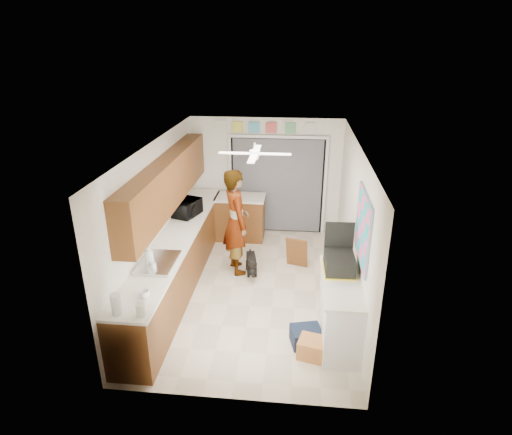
{
  "coord_description": "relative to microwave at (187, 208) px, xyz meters",
  "views": [
    {
      "loc": [
        0.69,
        -6.33,
        3.97
      ],
      "look_at": [
        0.0,
        0.4,
        1.15
      ],
      "focal_mm": 30.0,
      "sensor_mm": 36.0,
      "label": 1
    }
  ],
  "objects": [
    {
      "name": "peninsula_top",
      "position": [
        0.83,
        1.13,
        -0.17
      ],
      "size": [
        1.04,
        0.64,
        0.04
      ],
      "primitive_type": "cube",
      "color": "white",
      "rests_on": "peninsula_base"
    },
    {
      "name": "soap_bottle",
      "position": [
        -0.06,
        -1.92,
        0.01
      ],
      "size": [
        0.15,
        0.15,
        0.33
      ],
      "primitive_type": "imported",
      "rotation": [
        0.0,
        0.0,
        0.16
      ],
      "color": "silver",
      "rests_on": "left_countertop"
    },
    {
      "name": "left_base_cabinets",
      "position": [
        0.03,
        -0.87,
        -0.64
      ],
      "size": [
        0.6,
        4.8,
        0.9
      ],
      "primitive_type": "cube",
      "color": "brown",
      "rests_on": "floor"
    },
    {
      "name": "left_countertop",
      "position": [
        0.04,
        -0.87,
        -0.17
      ],
      "size": [
        0.62,
        4.8,
        0.04
      ],
      "primitive_type": "cube",
      "color": "white",
      "rests_on": "left_base_cabinets"
    },
    {
      "name": "door_trim_right",
      "position": [
        2.6,
        1.57,
        -0.04
      ],
      "size": [
        0.06,
        0.04,
        2.1
      ],
      "primitive_type": "cube",
      "color": "white",
      "rests_on": "wall_back"
    },
    {
      "name": "ceiling_fan",
      "position": [
        1.33,
        -0.67,
        1.23
      ],
      "size": [
        1.14,
        1.14,
        0.24
      ],
      "primitive_type": "cube",
      "color": "white",
      "rests_on": "ceiling"
    },
    {
      "name": "header_frame_1",
      "position": [
        1.08,
        1.6,
        1.21
      ],
      "size": [
        0.22,
        0.02,
        0.22
      ],
      "primitive_type": "cube",
      "color": "#4FB0D5",
      "rests_on": "wall_back"
    },
    {
      "name": "header_frame_4",
      "position": [
        2.23,
        1.6,
        1.21
      ],
      "size": [
        0.22,
        0.02,
        0.22
      ],
      "primitive_type": "cube",
      "color": "silver",
      "rests_on": "wall_back"
    },
    {
      "name": "sink_basin",
      "position": [
        0.04,
        -1.87,
        -0.14
      ],
      "size": [
        0.5,
        0.76,
        0.06
      ],
      "primitive_type": "cube",
      "color": "silver",
      "rests_on": "left_countertop"
    },
    {
      "name": "right_counter_top",
      "position": [
        2.67,
        -2.07,
        -0.17
      ],
      "size": [
        0.54,
        1.44,
        0.04
      ],
      "primitive_type": "cube",
      "color": "white",
      "rests_on": "right_counter_base"
    },
    {
      "name": "wall_front",
      "position": [
        1.33,
        -3.37,
        0.16
      ],
      "size": [
        3.2,
        0.0,
        3.2
      ],
      "primitive_type": "plane",
      "rotation": [
        -1.57,
        0.0,
        0.0
      ],
      "color": "white",
      "rests_on": "ground"
    },
    {
      "name": "cardboard_box",
      "position": [
        2.33,
        -2.52,
        -0.96
      ],
      "size": [
        0.49,
        0.41,
        0.26
      ],
      "primitive_type": "cube",
      "rotation": [
        0.0,
        0.0,
        -0.24
      ],
      "color": "#BE713B",
      "rests_on": "floor"
    },
    {
      "name": "microwave",
      "position": [
        0.0,
        0.0,
        0.0
      ],
      "size": [
        0.52,
        0.63,
        0.3
      ],
      "primitive_type": "imported",
      "rotation": [
        0.0,
        0.0,
        1.26
      ],
      "color": "black",
      "rests_on": "left_countertop"
    },
    {
      "name": "wall_left",
      "position": [
        -0.27,
        -0.87,
        0.16
      ],
      "size": [
        0.0,
        5.0,
        5.0
      ],
      "primitive_type": "plane",
      "rotation": [
        1.57,
        0.0,
        1.57
      ],
      "color": "white",
      "rests_on": "ground"
    },
    {
      "name": "route66_sign",
      "position": [
        0.38,
        1.6,
        1.21
      ],
      "size": [
        0.22,
        0.02,
        0.26
      ],
      "primitive_type": "cube",
      "color": "silver",
      "rests_on": "wall_back"
    },
    {
      "name": "paper_towel_roll",
      "position": [
        -0.06,
        -3.12,
        -0.01
      ],
      "size": [
        0.16,
        0.16,
        0.27
      ],
      "primitive_type": "cylinder",
      "rotation": [
        0.0,
        0.0,
        0.3
      ],
      "color": "white",
      "rests_on": "left_countertop"
    },
    {
      "name": "suitcase",
      "position": [
        2.65,
        -1.79,
        -0.03
      ],
      "size": [
        0.42,
        0.56,
        0.23
      ],
      "primitive_type": "cube",
      "rotation": [
        0.0,
        0.0,
        0.03
      ],
      "color": "black",
      "rests_on": "right_counter_top"
    },
    {
      "name": "door_trim_head",
      "position": [
        1.58,
        1.57,
        1.03
      ],
      "size": [
        2.1,
        0.04,
        0.06
      ],
      "primitive_type": "cube",
      "color": "white",
      "rests_on": "wall_back"
    },
    {
      "name": "abstract_painting",
      "position": [
        2.91,
        -1.87,
        0.56
      ],
      "size": [
        0.03,
        1.15,
        0.95
      ],
      "primitive_type": "cube",
      "color": "#F85B99",
      "rests_on": "wall_right"
    },
    {
      "name": "man",
      "position": [
        0.96,
        -0.28,
        -0.12
      ],
      "size": [
        0.71,
        0.83,
        1.94
      ],
      "primitive_type": "imported",
      "rotation": [
        0.0,
        0.0,
        1.99
      ],
      "color": "white",
      "rests_on": "floor"
    },
    {
      "name": "wall_right",
      "position": [
        2.93,
        -0.87,
        0.16
      ],
      "size": [
        0.0,
        5.0,
        5.0
      ],
      "primitive_type": "plane",
      "rotation": [
        1.57,
        0.0,
        -1.57
      ],
      "color": "white",
      "rests_on": "ground"
    },
    {
      "name": "suitcase_rim",
      "position": [
        2.65,
        -1.79,
        -0.14
      ],
      "size": [
        0.46,
        0.59,
        0.02
      ],
      "primitive_type": "cube",
      "rotation": [
        0.0,
        0.0,
        0.03
      ],
      "color": "yellow",
      "rests_on": "suitcase"
    },
    {
      "name": "dog",
      "position": [
        1.24,
        -0.39,
        -0.88
      ],
      "size": [
        0.33,
        0.56,
        0.41
      ],
      "primitive_type": "cube",
      "rotation": [
        0.0,
        0.0,
        0.2
      ],
      "color": "black",
      "rests_on": "floor"
    },
    {
      "name": "wall_back",
      "position": [
        1.33,
        1.63,
        0.16
      ],
      "size": [
        3.2,
        0.0,
        3.2
      ],
      "primitive_type": "plane",
      "rotation": [
        1.57,
        0.0,
        0.0
      ],
      "color": "white",
      "rests_on": "ground"
    },
    {
      "name": "upper_cabinets",
      "position": [
        -0.11,
        -0.67,
        0.71
      ],
      "size": [
        0.32,
        4.0,
        0.8
      ],
      "primitive_type": "cube",
      "color": "brown",
      "rests_on": "wall_left"
    },
    {
      "name": "suitcase_lid",
      "position": [
        2.65,
        -1.5,
        0.22
      ],
      "size": [
        0.42,
        0.04,
        0.5
      ],
      "primitive_type": "cube",
      "rotation": [
        0.0,
        0.0,
        0.03
      ],
      "color": "black",
      "rests_on": "suitcase"
    },
    {
      "name": "header_frame_2",
      "position": [
        1.43,
        1.6,
        1.21
      ],
      "size": [
        0.22,
        0.02,
        0.22
      ],
      "primitive_type": "cube",
      "color": "#D14F4E",
      "rests_on": "wall_back"
    },
    {
      "name": "header_frame_3",
      "position": [
        1.83,
        1.6,
        1.21
      ],
      "size": [
        0.22,
        0.02,
        0.22
      ],
      "primitive_type": "cube",
      "color": "#61AA76",
      "rests_on": "wall_back"
    },
    {
      "name": "cup",
      "position": [
        0.15,
        -2.76,
        -0.1
      ],
      "size": [
        0.17,
        0.17,
        0.11
      ],
      "primitive_type": "imported",
      "rotation": [
        0.0,
        0.0,
        -0.32
      ],
      "color": "white",
      "rests_on": "left_countertop"
    },
    {
      "name": "floor",
      "position": [
        1.33,
        -0.87,
        -1.09
      ],
      "size": [
        5.0,
        5.0,
        0.0
      ],
      "primitive_type": "plane",
      "color": "beige",
      "rests_on": "ground"
    },
    {
      "name": "right_counter_base",
      "position": [
        2.68,
        -2.07,
        -0.64
      ],
      "size": [
        0.5,
        1.4,
        0.9
      ],
      "primitive_type": "cube",
      "color": "white",
      "rests_on": "floor"
    },
    {
      "name": "cabinet_door_panel",
      "position": [
        2.06,
        -0.06,
        -0.79
      ],
      "size": [
        0.43,
        0.26,
        0.6
      ],
      "primitive_type": "cube",
      "rotation": [
        0.21,
        0.0,
        -0.27
      ],
      "color": "brown",
      "rests_on": "floor"
    },
    {
      "name": "navy_crate",
      "position": [
        2.22,
        -2.27,
        -0.96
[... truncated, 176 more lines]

